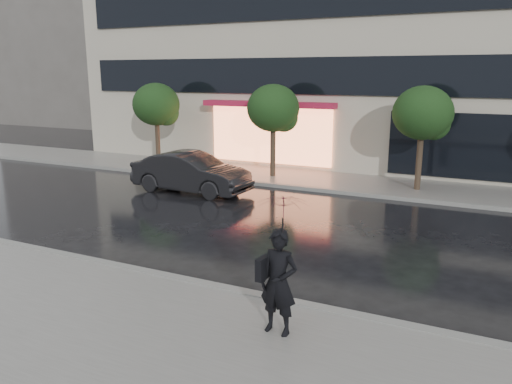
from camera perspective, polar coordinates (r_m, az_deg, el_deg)
The scene contains 11 objects.
ground at distance 11.66m, azimuth -4.59°, elevation -8.86°, with size 120.00×120.00×0.00m, color black.
sidewalk_near at distance 9.25m, azimuth -15.15°, elevation -15.13°, with size 60.00×4.50×0.12m, color slate.
sidewalk_far at distance 20.75m, azimuth 9.79°, elevation 1.11°, with size 60.00×3.50×0.12m, color slate.
curb_near at distance 10.85m, azimuth -7.30°, elevation -10.27°, with size 60.00×0.25×0.14m, color gray.
curb_far at distance 19.11m, azimuth 8.33°, elevation 0.14°, with size 60.00×0.25×0.14m, color gray.
bg_building_left at distance 48.68m, azimuth -18.38°, elevation 14.61°, with size 14.00×10.00×12.00m, color #59544F.
tree_far_west at distance 24.16m, azimuth -11.18°, elevation 9.62°, with size 2.20×2.20×3.99m.
tree_mid_west at distance 21.13m, azimuth 2.16°, elevation 9.36°, with size 2.20×2.20×3.99m.
tree_mid_east at distance 19.53m, azimuth 18.69°, elevation 8.34°, with size 2.20×2.20×3.99m.
parked_car at distance 18.97m, azimuth -7.44°, elevation 2.21°, with size 1.61×4.63×1.52m, color black.
pedestrian_with_umbrella at distance 8.20m, azimuth 2.81°, elevation -6.70°, with size 0.88×0.90×2.40m.
Camera 1 is at (5.50, -9.29, 4.40)m, focal length 35.00 mm.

